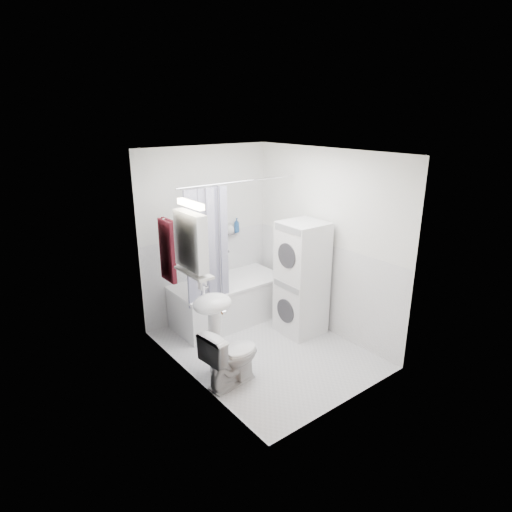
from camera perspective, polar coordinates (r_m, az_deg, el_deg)
floor at (r=5.46m, az=1.17°, el=-12.28°), size 2.60×2.60×0.00m
room_walls at (r=4.86m, az=1.29°, el=2.93°), size 2.60×2.60×2.60m
wainscot at (r=5.38m, az=-0.75°, el=-5.52°), size 1.98×2.58×2.58m
door at (r=4.09m, az=-4.32°, el=-7.52°), size 0.05×2.00×2.00m
bathtub at (r=6.01m, az=-3.71°, el=-5.75°), size 1.56×0.74×0.59m
tub_spout at (r=6.16m, az=-4.01°, el=0.70°), size 0.04×0.12×0.04m
curtain_rod at (r=5.28m, az=-2.18°, el=9.87°), size 1.74×0.02×0.02m
shower_curtain at (r=5.19m, az=-6.50°, el=1.09°), size 0.55×0.02×1.45m
sink at (r=4.71m, az=-5.73°, el=-7.93°), size 0.44×0.37×1.04m
medicine_cabinet at (r=4.44m, az=-8.66°, el=2.22°), size 0.13×0.50×0.71m
shelf at (r=4.56m, az=-8.28°, el=-2.15°), size 0.18×0.54×0.02m
shower_caddy at (r=6.11m, az=-3.62°, el=2.88°), size 0.22×0.06×0.02m
towel at (r=4.91m, az=-11.74°, el=0.88°), size 0.07×0.30×0.74m
washer_dryer at (r=5.59m, az=6.09°, el=-3.01°), size 0.56×0.54×1.50m
toilet at (r=4.70m, az=-3.28°, el=-13.23°), size 0.70×0.45×0.65m
soap_pump at (r=4.85m, az=-7.18°, el=-3.97°), size 0.08×0.17×0.08m
shelf_bottle at (r=4.42m, az=-7.34°, el=-2.12°), size 0.07×0.18×0.07m
shelf_cup at (r=4.63m, az=-9.05°, el=-1.01°), size 0.10×0.09×0.10m
shampoo_a at (r=6.10m, az=-3.51°, el=3.59°), size 0.13×0.17×0.13m
shampoo_b at (r=6.17m, az=-2.59°, el=3.54°), size 0.08×0.21×0.08m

